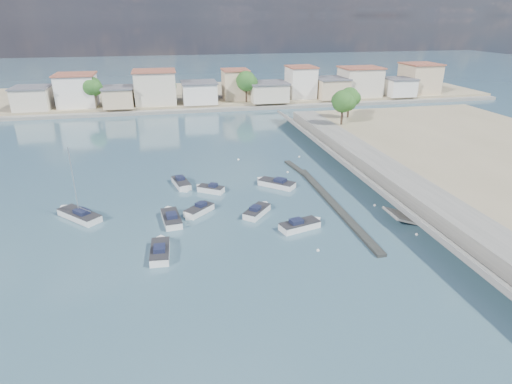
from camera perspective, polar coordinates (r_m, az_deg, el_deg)
The scene contains 17 objects.
ground at distance 80.73m, azimuth -2.31°, elevation 6.36°, with size 400.00×400.00×0.00m, color #2D4B5B.
seawall_walkway at distance 62.48m, azimuth 19.17°, elevation 1.07°, with size 5.00×90.00×1.80m, color slate.
breakwater at distance 57.50m, azimuth 9.25°, elevation -0.55°, with size 2.00×31.02×0.35m.
far_shore_land at distance 130.93m, azimuth -6.35°, elevation 12.81°, with size 160.00×40.00×1.40m, color gray.
far_shore_quay at distance 110.45m, azimuth -5.14°, elevation 10.90°, with size 160.00×2.50×0.80m, color slate.
far_town at distance 117.15m, azimuth -0.25°, elevation 13.91°, with size 113.01×12.80×8.35m.
shore_trees at distance 107.95m, azimuth -0.53°, elevation 13.86°, with size 74.56×38.32×7.92m.
motorboat_a at distance 44.66m, azimuth -12.65°, elevation -7.64°, with size 2.07×5.28×1.48m.
motorboat_b at distance 51.98m, azimuth 0.24°, elevation -2.56°, with size 3.97×4.25×1.48m.
motorboat_c at distance 60.51m, azimuth 2.56°, elevation 1.13°, with size 5.12×4.86×1.48m.
motorboat_d at distance 52.49m, azimuth -7.75°, elevation -2.52°, with size 3.95×3.86×1.48m.
motorboat_e at distance 51.23m, azimuth -11.26°, elevation -3.42°, with size 2.45×5.41×1.48m.
motorboat_f at distance 58.81m, azimuth -6.19°, elevation 0.37°, with size 3.74×3.12×1.48m.
motorboat_g at distance 61.25m, azimuth -9.88°, elevation 1.08°, with size 2.67×5.14×1.48m.
motorboat_h at distance 48.83m, azimuth 6.08°, elevation -4.43°, with size 5.21×2.99×1.48m.
sailboat at distance 55.24m, azimuth -22.64°, elevation -2.80°, with size 5.62×5.79×9.00m.
mooring_buoys at distance 59.80m, azimuth 7.77°, elevation 0.33°, with size 15.03×31.59×0.34m.
Camera 1 is at (-13.07, -36.46, 22.37)m, focal length 30.00 mm.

